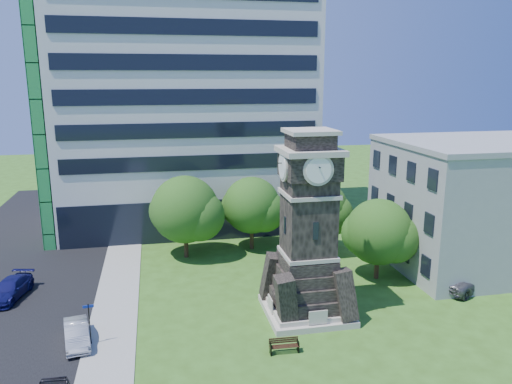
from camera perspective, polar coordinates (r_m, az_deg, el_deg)
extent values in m
plane|color=#335718|center=(31.93, 1.50, -15.73)|extent=(160.00, 160.00, 0.00)
cube|color=gray|center=(35.84, -15.79, -12.82)|extent=(3.00, 70.00, 0.06)
cube|color=beige|center=(34.27, 5.74, -13.30)|extent=(5.40, 5.40, 0.40)
cube|color=beige|center=(34.11, 5.76, -12.77)|extent=(4.80, 4.80, 0.30)
cube|color=black|center=(31.79, 6.03, -1.92)|extent=(3.00, 3.00, 6.40)
cube|color=beige|center=(32.69, 5.90, -7.00)|extent=(3.25, 3.25, 0.25)
cube|color=beige|center=(31.55, 6.07, -0.16)|extent=(3.25, 3.25, 0.25)
cube|color=black|center=(30.68, 6.84, -4.44)|extent=(0.35, 0.08, 1.10)
cube|color=black|center=(31.19, 6.15, 3.06)|extent=(3.30, 3.30, 1.60)
cube|color=beige|center=(31.05, 6.19, 4.69)|extent=(3.70, 3.70, 0.35)
cylinder|color=white|center=(29.54, 7.19, 2.47)|extent=(1.56, 0.06, 1.56)
cylinder|color=white|center=(30.70, 3.00, 2.96)|extent=(0.06, 1.56, 1.56)
cube|color=black|center=(30.97, 6.22, 5.79)|extent=(2.60, 2.60, 0.90)
cube|color=beige|center=(30.90, 6.25, 6.90)|extent=(3.00, 3.00, 0.25)
cube|color=silver|center=(53.37, -8.12, 11.46)|extent=(25.00, 15.00, 28.00)
cube|color=black|center=(48.07, -7.10, -3.20)|extent=(24.50, 0.80, 4.00)
cube|color=gray|center=(45.26, 24.52, -1.40)|extent=(15.00, 12.00, 10.00)
cube|color=gray|center=(44.35, 25.15, 5.13)|extent=(15.20, 12.20, 0.40)
imported|color=#9A9DA1|center=(32.24, -19.81, -15.00)|extent=(2.01, 3.99, 1.26)
imported|color=#11124D|center=(40.03, -26.32, -9.92)|extent=(2.84, 4.92, 1.34)
imported|color=#515056|center=(40.54, 22.88, -9.18)|extent=(5.88, 4.49, 1.48)
cube|color=black|center=(29.58, 1.68, -17.52)|extent=(0.06, 0.43, 0.67)
cube|color=black|center=(29.94, 4.83, -17.15)|extent=(0.06, 0.43, 0.67)
cube|color=black|center=(29.70, 3.27, -17.18)|extent=(1.71, 0.46, 0.04)
cube|color=black|center=(29.74, 3.16, -16.54)|extent=(1.71, 0.04, 0.38)
cylinder|color=black|center=(31.56, -18.47, -14.16)|extent=(0.06, 0.06, 2.59)
cube|color=navy|center=(31.07, -18.63, -12.29)|extent=(0.62, 0.04, 0.16)
cylinder|color=#332114|center=(43.93, -8.00, -5.83)|extent=(0.38, 0.38, 2.50)
sphere|color=#1F641D|center=(43.04, -8.13, -1.97)|extent=(5.80, 5.80, 5.80)
sphere|color=#1F641D|center=(42.69, -6.50, -2.73)|extent=(4.35, 4.35, 4.35)
sphere|color=#1F641D|center=(43.77, -9.51, -2.15)|extent=(4.06, 4.06, 4.06)
cylinder|color=#332114|center=(45.58, -0.49, -5.07)|extent=(0.36, 0.36, 2.39)
sphere|color=#32671E|center=(44.76, -0.50, -1.51)|extent=(5.12, 5.12, 5.12)
sphere|color=#32671E|center=(44.59, 0.92, -2.18)|extent=(3.84, 3.84, 3.84)
sphere|color=#32671E|center=(45.27, -1.76, -1.69)|extent=(3.58, 3.58, 3.58)
cylinder|color=#332114|center=(44.94, 7.19, -5.45)|extent=(0.39, 0.39, 2.38)
sphere|color=#2D5E1C|center=(44.11, 7.30, -1.87)|extent=(4.92, 4.92, 4.92)
sphere|color=#2D5E1C|center=(44.11, 8.70, -2.54)|extent=(3.69, 3.69, 3.69)
sphere|color=#2D5E1C|center=(44.48, 5.98, -2.06)|extent=(3.44, 3.44, 3.44)
cylinder|color=#332114|center=(40.28, 13.64, -8.09)|extent=(0.35, 0.35, 2.20)
sphere|color=#29621D|center=(39.41, 13.85, -4.44)|extent=(5.10, 5.10, 5.10)
sphere|color=#29621D|center=(39.55, 15.47, -5.12)|extent=(3.82, 3.82, 3.82)
sphere|color=#29621D|center=(39.67, 12.27, -4.61)|extent=(3.57, 3.57, 3.57)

